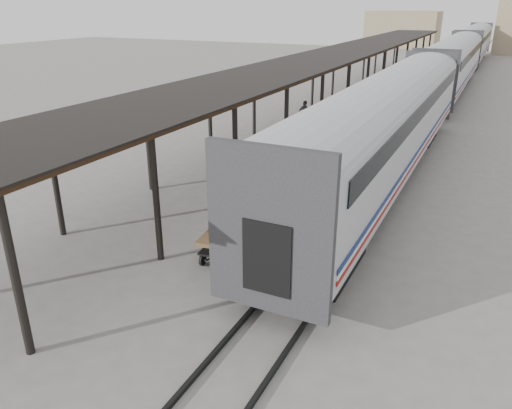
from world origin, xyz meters
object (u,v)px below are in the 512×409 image
object	(u,v)px
baggage_cart	(230,235)
pedestrian	(305,114)
luggage_tug	(363,109)
porter	(226,209)

from	to	relation	value
baggage_cart	pedestrian	world-z (taller)	pedestrian
luggage_tug	pedestrian	bearing A→B (deg)	-110.43
baggage_cart	luggage_tug	size ratio (longest dim) A/B	1.71
baggage_cart	luggage_tug	bearing A→B (deg)	87.42
baggage_cart	porter	world-z (taller)	porter
baggage_cart	luggage_tug	distance (m)	22.05
pedestrian	baggage_cart	bearing A→B (deg)	115.51
porter	pedestrian	size ratio (longest dim) A/B	1.15
luggage_tug	pedestrian	distance (m)	5.28
luggage_tug	porter	world-z (taller)	porter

